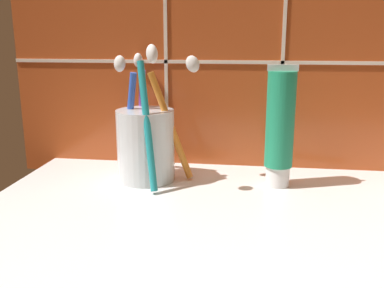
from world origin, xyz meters
TOP-DOWN VIEW (x-y plane):
  - sink_counter at (0.00, 0.00)cm, footprint 67.34×37.48cm
  - tile_wall_backsplash at (0.01, 18.99)cm, footprint 77.34×1.72cm
  - toothbrush_cup at (-16.42, 10.01)cm, footprint 12.34×15.71cm
  - toothpaste_tube at (1.20, 9.95)cm, footprint 3.82×3.64cm

SIDE VIEW (x-z plane):
  - sink_counter at x=0.00cm, z-range 0.00..2.00cm
  - toothbrush_cup at x=-16.42cm, z-range -1.85..16.61cm
  - toothpaste_tube at x=1.20cm, z-range 1.97..17.71cm
  - tile_wall_backsplash at x=0.01cm, z-range 0.01..46.11cm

